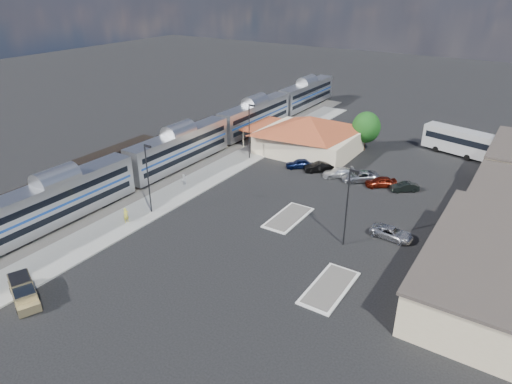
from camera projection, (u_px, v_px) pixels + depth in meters
The scene contains 23 objects.
ground at pixel (252, 216), 55.96m from camera, with size 280.00×280.00×0.00m, color black.
railbed at pixel (169, 162), 72.30m from camera, with size 16.00×100.00×0.12m, color #4C4944.
platform at pixel (206, 178), 66.36m from camera, with size 5.50×92.00×0.18m, color gray.
passenger_train at pixel (180, 149), 69.28m from camera, with size 3.00×104.00×5.55m.
freight_cars at pixel (117, 162), 67.19m from camera, with size 2.80×46.00×4.00m.
station_depot at pixel (309, 134), 75.09m from camera, with size 18.35×12.24×6.20m.
traffic_island_south at pixel (288, 217), 55.48m from camera, with size 3.30×7.50×0.21m.
traffic_island_north at pixel (329, 287), 42.98m from camera, with size 3.30×7.50×0.21m.
lamp_plat_s at pixel (148, 173), 54.46m from camera, with size 1.08×0.25×9.00m.
lamp_plat_n at pixel (250, 127), 71.17m from camera, with size 1.08×0.25×9.00m.
lamp_lot at pixel (348, 201), 47.75m from camera, with size 1.08×0.25×9.00m.
tree_depot at pixel (366, 127), 75.56m from camera, with size 4.71×4.71×6.63m.
pickup_truck at pixel (24, 293), 41.08m from camera, with size 5.54×3.76×1.80m.
suv at pixel (392, 233), 51.02m from camera, with size 2.20×4.77×1.33m, color #AEB0B7.
coach_bus at pixel (465, 142), 73.62m from camera, with size 13.61×6.11×4.27m.
person_a at pixel (126, 215), 53.87m from camera, with size 0.68×0.44×1.85m, color #D4CD42.
person_b at pixel (184, 180), 63.65m from camera, with size 0.76×0.59×1.56m, color silver.
parked_car_a at pixel (299, 164), 69.80m from camera, with size 1.69×4.20×1.43m, color #0C163C.
parked_car_b at pixel (319, 167), 68.45m from camera, with size 1.60×4.58×1.51m, color black.
parked_car_c at pixel (338, 173), 66.68m from camera, with size 1.91×4.69×1.36m, color silver.
parked_car_d at pixel (360, 176), 65.31m from camera, with size 2.48×5.38×1.50m, color gray.
parked_car_e at pixel (381, 182), 63.52m from camera, with size 1.74×4.32×1.47m, color maroon.
parked_car_f at pixel (404, 187), 62.23m from camera, with size 1.35×3.87×1.28m, color black.
Camera 1 is at (27.14, -41.17, 26.64)m, focal length 32.00 mm.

